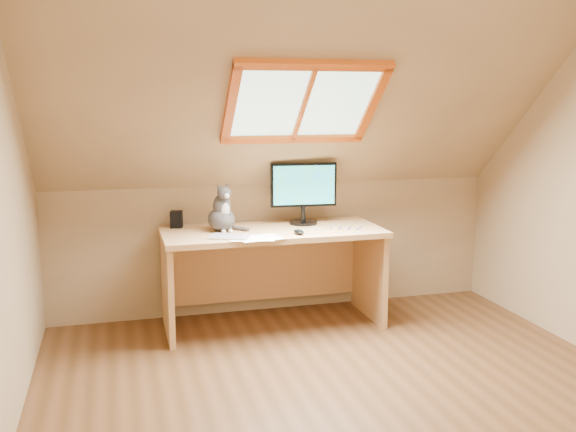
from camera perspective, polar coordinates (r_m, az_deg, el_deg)
name	(u,v)px	position (r m, az deg, el deg)	size (l,w,h in m)	color
ground	(357,407)	(3.65, 6.18, -16.50)	(3.50, 3.50, 0.00)	brown
room_shell	(370,143)	(3.18, 7.30, 6.44)	(3.52, 3.52, 2.41)	tan
desk	(270,257)	(4.74, -1.59, -3.66)	(1.58, 0.69, 0.72)	tan
monitor	(304,189)	(4.78, 1.39, 2.41)	(0.50, 0.21, 0.46)	black
cat	(222,214)	(4.57, -5.92, 0.22)	(0.25, 0.28, 0.35)	#4B4543
desk_speaker	(176,219)	(4.75, -9.88, -0.29)	(0.08, 0.08, 0.12)	black
graphics_tablet	(230,237)	(4.36, -5.20, -1.84)	(0.26, 0.19, 0.01)	#B2B2B7
mouse	(299,232)	(4.45, 0.97, -1.43)	(0.06, 0.11, 0.03)	black
papers	(264,237)	(4.35, -2.16, -1.90)	(0.33, 0.27, 0.00)	white
cables	(333,229)	(4.63, 4.05, -1.14)	(0.51, 0.26, 0.01)	silver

